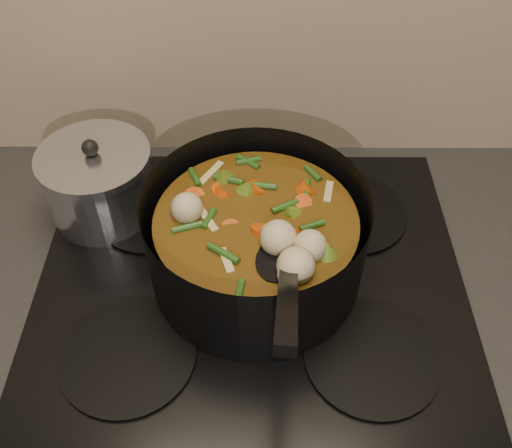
{
  "coord_description": "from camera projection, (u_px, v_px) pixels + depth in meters",
  "views": [
    {
      "loc": [
        0.01,
        1.42,
        1.6
      ],
      "look_at": [
        0.01,
        1.94,
        1.04
      ],
      "focal_mm": 40.0,
      "sensor_mm": 36.0,
      "label": 1
    }
  ],
  "objects": [
    {
      "name": "counter",
      "position": [
        252.0,
        415.0,
        1.18
      ],
      "size": [
        2.64,
        0.64,
        0.91
      ],
      "color": "brown",
      "rests_on": "ground"
    },
    {
      "name": "stockpot",
      "position": [
        256.0,
        242.0,
        0.79
      ],
      "size": [
        0.37,
        0.45,
        0.22
      ],
      "rotation": [
        0.0,
        0.0,
        -0.27
      ],
      "color": "black",
      "rests_on": "stovetop"
    },
    {
      "name": "saucepan",
      "position": [
        100.0,
        182.0,
        0.89
      ],
      "size": [
        0.17,
        0.17,
        0.14
      ],
      "rotation": [
        0.0,
        0.0,
        0.21
      ],
      "color": "silver",
      "rests_on": "stovetop"
    },
    {
      "name": "stovetop",
      "position": [
        251.0,
        281.0,
        0.84
      ],
      "size": [
        0.62,
        0.54,
        0.03
      ],
      "color": "black",
      "rests_on": "counter"
    }
  ]
}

